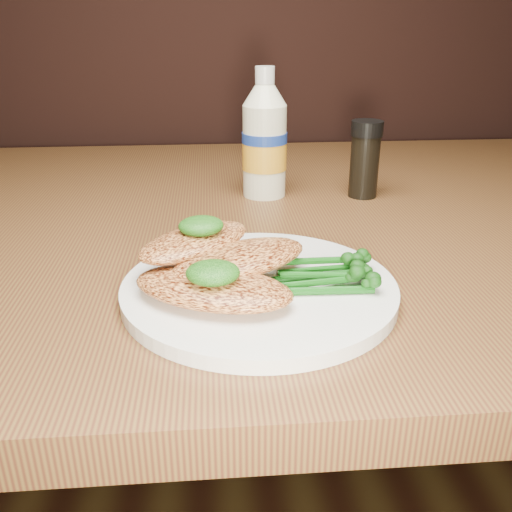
{
  "coord_description": "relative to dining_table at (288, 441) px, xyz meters",
  "views": [
    {
      "loc": [
        -0.1,
        0.38,
        0.98
      ],
      "look_at": [
        -0.07,
        0.82,
        0.79
      ],
      "focal_mm": 39.14,
      "sensor_mm": 36.0,
      "label": 1
    }
  ],
  "objects": [
    {
      "name": "chicken_front",
      "position": [
        -0.11,
        -0.26,
        0.4
      ],
      "size": [
        0.15,
        0.12,
        0.02
      ],
      "primitive_type": "ellipsoid",
      "rotation": [
        0.0,
        0.0,
        -0.41
      ],
      "color": "#F1974C",
      "rests_on": "plate"
    },
    {
      "name": "plate",
      "position": [
        -0.07,
        -0.23,
        0.38
      ],
      "size": [
        0.24,
        0.24,
        0.01
      ],
      "primitive_type": "cylinder",
      "color": "white",
      "rests_on": "dining_table"
    },
    {
      "name": "dining_table",
      "position": [
        0.0,
        0.0,
        0.0
      ],
      "size": [
        1.2,
        0.8,
        0.75
      ],
      "primitive_type": null,
      "color": "#4A2416",
      "rests_on": "floor"
    },
    {
      "name": "pesto_front",
      "position": [
        -0.11,
        -0.26,
        0.41
      ],
      "size": [
        0.05,
        0.04,
        0.02
      ],
      "primitive_type": "ellipsoid",
      "rotation": [
        0.0,
        0.0,
        -0.07
      ],
      "color": "black",
      "rests_on": "chicken_front"
    },
    {
      "name": "pesto_back",
      "position": [
        -0.12,
        -0.19,
        0.43
      ],
      "size": [
        0.05,
        0.05,
        0.02
      ],
      "primitive_type": "ellipsoid",
      "rotation": [
        0.0,
        0.0,
        0.19
      ],
      "color": "black",
      "rests_on": "chicken_back"
    },
    {
      "name": "broccolini_bundle",
      "position": [
        -0.01,
        -0.23,
        0.4
      ],
      "size": [
        0.12,
        0.1,
        0.02
      ],
      "primitive_type": null,
      "rotation": [
        0.0,
        0.0,
        0.08
      ],
      "color": "#125212",
      "rests_on": "plate"
    },
    {
      "name": "chicken_back",
      "position": [
        -0.12,
        -0.19,
        0.41
      ],
      "size": [
        0.13,
        0.13,
        0.02
      ],
      "primitive_type": "ellipsoid",
      "rotation": [
        0.0,
        0.0,
        0.76
      ],
      "color": "#F1974C",
      "rests_on": "plate"
    },
    {
      "name": "pepper_grinder",
      "position": [
        0.1,
        0.05,
        0.43
      ],
      "size": [
        0.05,
        0.05,
        0.1
      ],
      "primitive_type": null,
      "rotation": [
        0.0,
        0.0,
        -0.15
      ],
      "color": "black",
      "rests_on": "dining_table"
    },
    {
      "name": "chicken_mid",
      "position": [
        -0.08,
        -0.22,
        0.41
      ],
      "size": [
        0.15,
        0.12,
        0.02
      ],
      "primitive_type": "ellipsoid",
      "rotation": [
        0.0,
        0.0,
        0.53
      ],
      "color": "#F1974C",
      "rests_on": "plate"
    },
    {
      "name": "mayo_bottle",
      "position": [
        -0.03,
        0.07,
        0.46
      ],
      "size": [
        0.06,
        0.06,
        0.17
      ],
      "primitive_type": null,
      "rotation": [
        0.0,
        0.0,
        -0.05
      ],
      "color": "white",
      "rests_on": "dining_table"
    }
  ]
}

